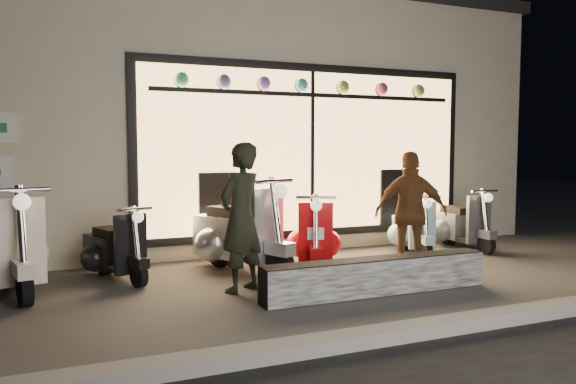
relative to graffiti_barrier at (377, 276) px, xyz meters
name	(u,v)px	position (x,y,z in m)	size (l,w,h in m)	color
ground	(320,284)	(-0.37, 0.65, -0.20)	(40.00, 40.00, 0.00)	#383533
kerb	(424,329)	(-0.37, -1.35, -0.14)	(40.00, 0.25, 0.12)	slate
shop_building	(209,122)	(-0.36, 5.63, 1.90)	(10.20, 6.23, 4.20)	beige
graffiti_barrier	(377,276)	(0.00, 0.00, 0.00)	(2.67, 0.28, 0.40)	black
scooter_silver	(234,234)	(-1.07, 1.79, 0.27)	(0.94, 1.61, 1.17)	black
scooter_red	(314,238)	(0.00, 1.59, 0.19)	(0.79, 1.33, 0.97)	black
scooter_black	(112,250)	(-2.59, 1.91, 0.15)	(0.68, 1.22, 0.88)	black
scooter_cream	(10,249)	(-3.71, 1.77, 0.26)	(0.74, 1.62, 1.15)	black
scooter_blue	(412,229)	(1.83, 1.94, 0.15)	(0.61, 1.22, 0.87)	black
scooter_grey	(458,224)	(2.77, 2.00, 0.17)	(0.43, 1.29, 0.93)	black
man	(241,218)	(-1.33, 0.69, 0.63)	(0.61, 0.40, 1.66)	black
woman	(411,213)	(0.95, 0.72, 0.58)	(0.91, 0.38, 1.56)	brown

